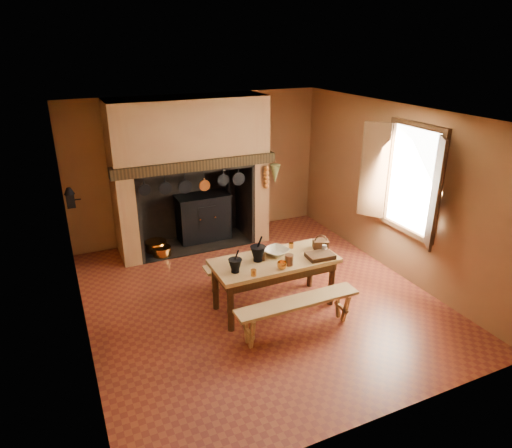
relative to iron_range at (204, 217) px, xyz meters
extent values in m
plane|color=brown|center=(0.04, -2.45, -0.48)|extent=(5.50, 5.50, 0.00)
plane|color=silver|center=(0.04, -2.45, 2.32)|extent=(5.50, 5.50, 0.00)
cube|color=brown|center=(0.04, 0.30, 0.92)|extent=(5.00, 0.02, 2.80)
cube|color=brown|center=(-2.46, -2.45, 0.92)|extent=(0.02, 5.50, 2.80)
cube|color=brown|center=(2.54, -2.45, 0.92)|extent=(0.02, 5.50, 2.80)
cube|color=brown|center=(0.04, -5.20, 0.92)|extent=(5.00, 0.02, 2.80)
cube|color=brown|center=(-1.51, -0.15, 0.92)|extent=(0.30, 0.90, 2.80)
cube|color=brown|center=(0.99, -0.15, 0.92)|extent=(0.30, 0.90, 2.80)
cube|color=brown|center=(-0.26, -0.15, 1.72)|extent=(2.20, 0.90, 1.20)
cube|color=black|center=(-0.26, -0.55, 1.21)|extent=(2.95, 0.22, 0.18)
cube|color=black|center=(-0.26, 0.27, 0.32)|extent=(2.20, 0.06, 1.60)
cube|color=black|center=(-0.26, -0.15, -0.47)|extent=(2.20, 0.90, 0.02)
cube|color=black|center=(-0.01, 0.00, -0.03)|extent=(1.00, 0.50, 0.90)
cube|color=black|center=(-0.01, -0.02, 0.44)|extent=(1.04, 0.54, 0.04)
cube|color=black|center=(-0.01, -0.26, 0.07)|extent=(0.35, 0.02, 0.45)
cylinder|color=black|center=(0.54, 0.00, 0.77)|extent=(0.10, 0.10, 0.70)
cylinder|color=orange|center=(-0.16, -0.28, 0.07)|extent=(0.03, 0.03, 0.03)
cylinder|color=orange|center=(0.14, -0.28, 0.07)|extent=(0.03, 0.03, 0.03)
cylinder|color=orange|center=(-1.01, -0.15, -0.38)|extent=(0.40, 0.40, 0.20)
cylinder|color=orange|center=(-0.96, -0.40, -0.39)|extent=(0.34, 0.34, 0.18)
cube|color=black|center=(-1.21, -0.05, -0.40)|extent=(0.18, 0.18, 0.16)
cone|color=#626831|center=(1.22, -0.66, 0.90)|extent=(0.20, 0.20, 0.35)
cube|color=white|center=(2.52, -2.85, 1.22)|extent=(0.02, 1.00, 1.60)
cube|color=#3B2213|center=(2.49, -2.85, 2.06)|extent=(0.08, 1.16, 0.08)
cube|color=#3B2213|center=(2.49, -2.85, 0.38)|extent=(0.08, 1.16, 0.08)
cube|color=#3B2213|center=(2.29, -3.53, 1.22)|extent=(0.29, 0.39, 1.60)
cube|color=#3B2213|center=(2.29, -2.17, 1.22)|extent=(0.29, 0.39, 1.60)
cube|color=black|center=(-2.38, -0.90, 0.97)|extent=(0.12, 0.12, 0.22)
cone|color=black|center=(-2.38, -0.90, 1.12)|extent=(0.16, 0.16, 0.10)
cylinder|color=black|center=(-2.29, -0.90, 0.97)|extent=(0.12, 0.02, 0.02)
cube|color=tan|center=(0.15, -2.78, 0.27)|extent=(1.81, 0.80, 0.06)
cube|color=#3B2213|center=(0.15, -2.78, 0.17)|extent=(1.69, 0.68, 0.14)
cylinder|color=#3B2213|center=(-0.65, -3.08, -0.12)|extent=(0.09, 0.09, 0.72)
cylinder|color=#3B2213|center=(0.96, -3.08, -0.12)|extent=(0.09, 0.09, 0.72)
cylinder|color=#3B2213|center=(-0.65, -2.48, -0.12)|extent=(0.09, 0.09, 0.72)
cylinder|color=#3B2213|center=(0.96, -2.48, -0.12)|extent=(0.09, 0.09, 0.72)
cube|color=tan|center=(0.15, -3.49, -0.01)|extent=(1.76, 0.31, 0.04)
cube|color=tan|center=(0.15, -2.10, -0.04)|extent=(1.67, 0.29, 0.04)
cylinder|color=black|center=(-0.08, -2.73, 0.32)|extent=(0.13, 0.13, 0.04)
cone|color=black|center=(-0.08, -2.73, 0.43)|extent=(0.22, 0.22, 0.18)
cylinder|color=black|center=(-0.06, -2.73, 0.59)|extent=(0.09, 0.05, 0.18)
cylinder|color=black|center=(-0.50, -2.91, 0.32)|extent=(0.11, 0.11, 0.03)
cone|color=black|center=(-0.50, -2.91, 0.41)|extent=(0.19, 0.19, 0.16)
cylinder|color=black|center=(-0.48, -2.91, 0.55)|extent=(0.08, 0.04, 0.16)
cube|color=#3B2213|center=(-0.04, -2.70, 0.36)|extent=(0.15, 0.15, 0.13)
cylinder|color=orange|center=(-0.04, -2.70, 0.44)|extent=(0.09, 0.09, 0.03)
cylinder|color=black|center=(0.01, -2.70, 0.48)|extent=(0.11, 0.04, 0.03)
cylinder|color=orange|center=(-0.32, -3.10, 0.34)|extent=(0.08, 0.08, 0.09)
cylinder|color=orange|center=(0.56, -2.54, 0.34)|extent=(0.09, 0.09, 0.08)
imported|color=beige|center=(0.25, -2.65, 0.34)|extent=(0.46, 0.46, 0.09)
cylinder|color=#51301E|center=(0.26, -3.02, 0.38)|extent=(0.14, 0.14, 0.16)
cylinder|color=beige|center=(0.92, -2.90, 0.36)|extent=(0.09, 0.09, 0.12)
cube|color=#4D2B17|center=(0.96, -2.73, 0.36)|extent=(0.27, 0.24, 0.13)
torus|color=#4D2B17|center=(0.96, -2.73, 0.43)|extent=(0.17, 0.09, 0.18)
cube|color=#3B2213|center=(0.78, -3.01, 0.33)|extent=(0.40, 0.30, 0.07)
imported|color=orange|center=(0.12, -3.09, 0.35)|extent=(0.17, 0.17, 0.11)
camera|label=1|loc=(-2.53, -8.02, 3.25)|focal=32.00mm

